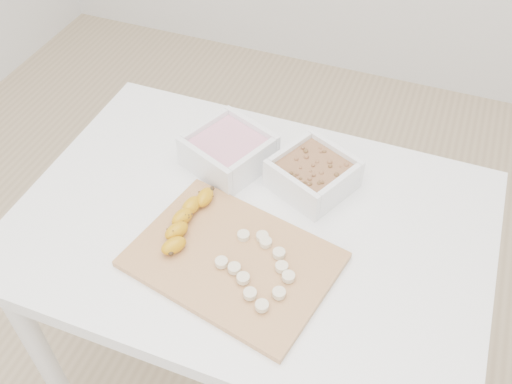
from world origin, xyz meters
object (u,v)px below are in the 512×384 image
(cutting_board, at_px, (233,260))
(bowl_yogurt, at_px, (229,150))
(bowl_granola, at_px, (313,174))
(table, at_px, (251,249))
(banana, at_px, (186,221))

(cutting_board, bearing_deg, bowl_yogurt, 114.35)
(bowl_granola, xyz_separation_m, cutting_board, (-0.08, -0.26, -0.03))
(bowl_yogurt, height_order, cutting_board, bowl_yogurt)
(table, xyz_separation_m, banana, (-0.11, -0.07, 0.13))
(cutting_board, distance_m, banana, 0.13)
(table, relative_size, cutting_board, 2.58)
(table, xyz_separation_m, cutting_board, (0.01, -0.11, 0.10))
(bowl_yogurt, xyz_separation_m, bowl_granola, (0.20, -0.00, -0.00))
(bowl_yogurt, height_order, bowl_granola, bowl_yogurt)
(bowl_granola, relative_size, banana, 1.13)
(bowl_yogurt, height_order, banana, bowl_yogurt)
(banana, bearing_deg, bowl_granola, 59.75)
(bowl_yogurt, bearing_deg, cutting_board, -65.65)
(bowl_granola, bearing_deg, cutting_board, -107.79)
(table, height_order, cutting_board, cutting_board)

